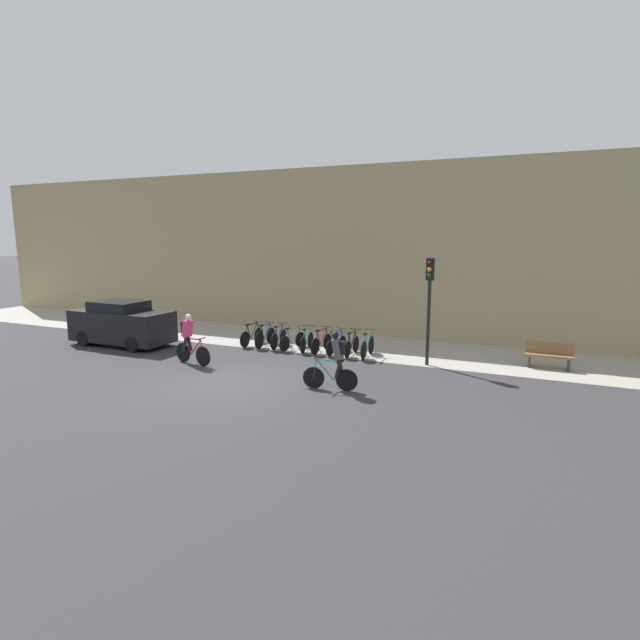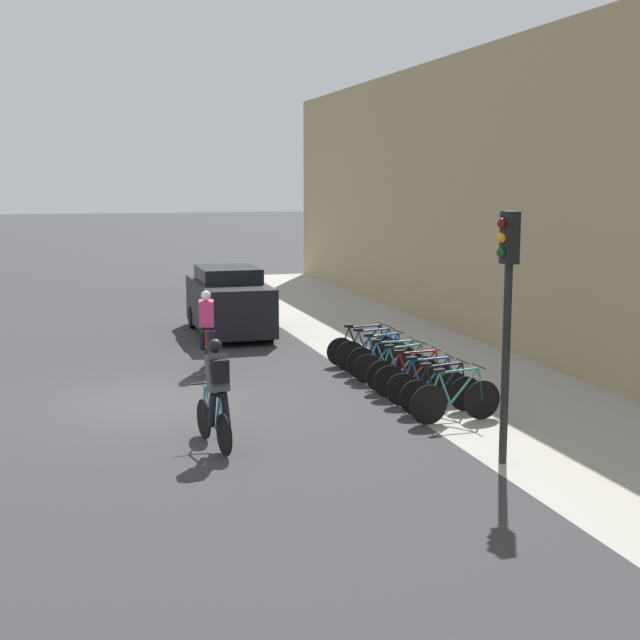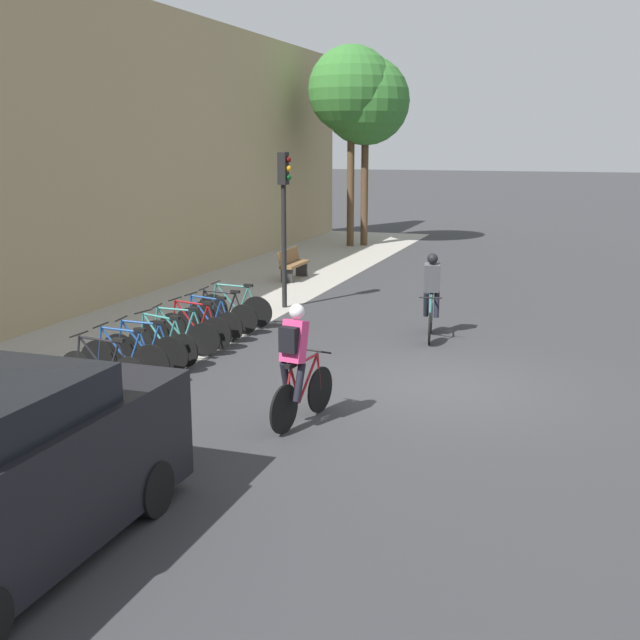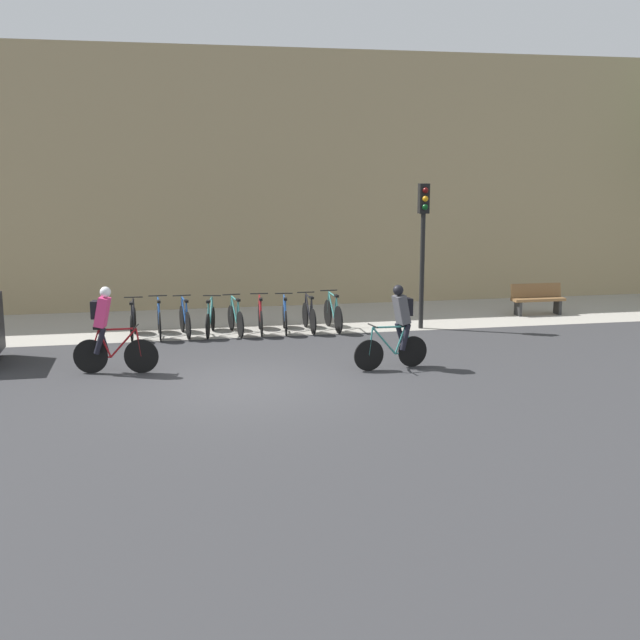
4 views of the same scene
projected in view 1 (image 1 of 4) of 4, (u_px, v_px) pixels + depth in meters
The scene contains 17 objects.
ground at pixel (225, 384), 15.42m from camera, with size 200.00×200.00×0.00m, color #333335.
kerb_strip at pixel (316, 342), 21.50m from camera, with size 44.00×4.50×0.01m, color #A39E93.
building_facade at pixel (338, 251), 23.16m from camera, with size 44.00×0.60×7.60m, color tan.
cyclist_pink at pixel (189, 338), 17.69m from camera, with size 1.72×0.54×1.79m.
cyclist_grey at pixel (336, 359), 14.61m from camera, with size 1.65×0.53×1.77m.
parked_bike_0 at pixel (252, 336), 20.78m from camera, with size 0.46×1.69×0.96m.
parked_bike_1 at pixel (265, 337), 20.52m from camera, with size 0.46×1.71×0.98m.
parked_bike_2 at pixel (279, 338), 20.27m from camera, with size 0.46×1.64×0.97m.
parked_bike_3 at pixel (293, 340), 20.02m from camera, with size 0.48×1.62×0.94m.
parked_bike_4 at pixel (307, 341), 19.76m from camera, with size 0.46×1.64×0.96m.
parked_bike_5 at pixel (321, 342), 19.51m from camera, with size 0.46×1.67×0.96m.
parked_bike_6 at pixel (336, 344), 19.25m from camera, with size 0.46×1.61×0.95m.
parked_bike_7 at pixel (352, 345), 19.00m from camera, with size 0.46×1.63×0.96m.
parked_bike_8 at pixel (368, 346), 18.74m from camera, with size 0.46×1.75×0.99m.
traffic_light_pole at pixel (429, 292), 17.19m from camera, with size 0.26×0.30×3.76m.
bench at pixel (549, 355), 17.12m from camera, with size 1.53×0.44×0.89m.
parked_car at pixel (122, 324), 20.71m from camera, with size 4.30×1.84×1.85m.
Camera 1 is at (8.74, -12.39, 4.52)m, focal length 28.00 mm.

